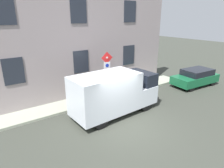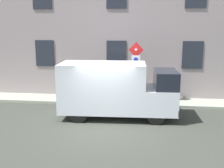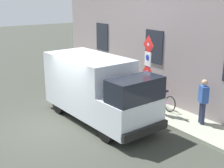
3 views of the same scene
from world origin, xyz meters
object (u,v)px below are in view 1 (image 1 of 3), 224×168
at_px(pedestrian, 123,77).
at_px(delivery_van, 114,93).
at_px(litter_bin, 89,95).
at_px(sign_post_stacked, 107,70).
at_px(bicycle_black, 91,92).
at_px(parked_hatchback, 196,77).
at_px(bicycle_purple, 101,89).

bearing_deg(pedestrian, delivery_van, -14.97).
height_order(pedestrian, litter_bin, pedestrian).
relative_size(sign_post_stacked, delivery_van, 0.57).
relative_size(delivery_van, bicycle_black, 3.15).
bearing_deg(sign_post_stacked, parked_hatchback, -103.01).
bearing_deg(parked_hatchback, litter_bin, -7.15).
height_order(bicycle_purple, bicycle_black, same).
height_order(sign_post_stacked, bicycle_purple, sign_post_stacked).
relative_size(bicycle_black, litter_bin, 1.91).
height_order(sign_post_stacked, delivery_van, sign_post_stacked).
height_order(delivery_van, parked_hatchback, delivery_van).
height_order(bicycle_black, pedestrian, pedestrian).
distance_m(bicycle_purple, pedestrian, 2.14).
height_order(bicycle_purple, pedestrian, pedestrian).
distance_m(delivery_van, bicycle_black, 2.90).
height_order(delivery_van, pedestrian, delivery_van).
bearing_deg(parked_hatchback, pedestrian, -20.82).
bearing_deg(sign_post_stacked, delivery_van, 156.89).
height_order(delivery_van, bicycle_purple, delivery_van).
height_order(bicycle_black, litter_bin, litter_bin).
bearing_deg(bicycle_purple, sign_post_stacked, 95.18).
xyz_separation_m(delivery_van, litter_bin, (2.05, 0.49, -0.74)).
bearing_deg(bicycle_black, bicycle_purple, 176.04).
height_order(bicycle_purple, litter_bin, litter_bin).
bearing_deg(delivery_van, parked_hatchback, -1.41).
distance_m(parked_hatchback, pedestrian, 6.14).
bearing_deg(bicycle_black, delivery_van, 85.86).
relative_size(sign_post_stacked, parked_hatchback, 0.74).
distance_m(pedestrian, litter_bin, 3.51).
relative_size(delivery_van, litter_bin, 6.01).
bearing_deg(pedestrian, bicycle_black, -58.37).
relative_size(sign_post_stacked, bicycle_purple, 1.79).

